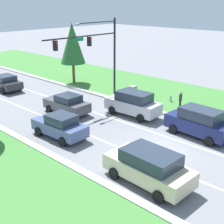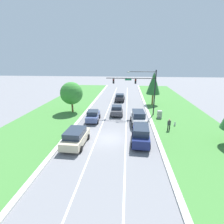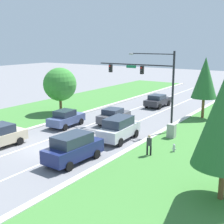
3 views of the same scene
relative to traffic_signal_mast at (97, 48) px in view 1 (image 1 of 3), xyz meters
name	(u,v)px [view 1 (image 1 of 3)]	position (x,y,z in m)	size (l,w,h in m)	color
ground_plane	(161,148)	(-4.02, -10.16, -5.16)	(160.00, 160.00, 0.00)	slate
curb_strip_right	(202,124)	(1.63, -10.16, -5.08)	(0.50, 90.00, 0.15)	beige
curb_strip_left	(100,181)	(-9.67, -10.16, -5.08)	(0.50, 90.00, 0.15)	beige
lane_stripe_inner_left	(144,158)	(-5.82, -10.16, -5.16)	(0.14, 81.00, 0.01)	white
lane_stripe_inner_right	(176,140)	(-2.22, -10.16, -5.16)	(0.14, 81.00, 0.01)	white
traffic_signal_mast	(97,48)	(0.00, 0.00, 0.00)	(8.29, 0.41, 7.69)	black
champagne_suv	(149,166)	(-7.86, -12.02, -4.19)	(2.43, 4.95, 1.86)	beige
graphite_sedan	(67,104)	(-3.94, -0.33, -4.31)	(2.19, 4.27, 1.68)	#4C4C51
navy_suv	(199,122)	(-0.52, -10.93, -4.10)	(2.28, 4.79, 2.07)	navy
slate_blue_sedan	(60,126)	(-7.45, -3.89, -4.29)	(2.14, 4.33, 1.74)	#475684
charcoal_sedan	(5,82)	(-3.90, 10.36, -4.30)	(2.21, 4.59, 1.66)	#28282D
silver_suv	(133,103)	(-0.48, -4.81, -4.09)	(2.26, 4.87, 2.08)	silver
utility_cabinet	(133,92)	(3.16, -1.75, -4.50)	(0.70, 0.60, 1.31)	#9E9E99
pedestrian	(180,100)	(3.53, -6.93, -4.22)	(0.44, 0.35, 1.69)	black
fire_hydrant	(171,99)	(4.80, -5.12, -4.82)	(0.34, 0.20, 0.70)	#B7B7BC
conifer_near_right_tree	(72,43)	(3.16, 7.22, -0.56)	(2.83, 2.83, 6.89)	brown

